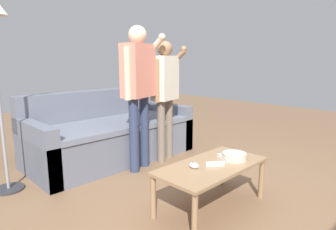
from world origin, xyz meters
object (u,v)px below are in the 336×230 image
couch (111,135)px  game_remote_wand_far (215,164)px  game_remote_nunchuk (194,165)px  snack_bowl (234,156)px  player_center (139,81)px  coffee_table (212,170)px  game_remote_wand_near (223,158)px  player_right (165,87)px

couch → game_remote_wand_far: size_ratio=13.64×
couch → game_remote_nunchuk: couch is taller
snack_bowl → game_remote_nunchuk: bearing=164.8°
player_center → game_remote_wand_far: 1.32m
coffee_table → game_remote_wand_far: size_ratio=6.69×
coffee_table → couch: bearing=85.9°
game_remote_wand_near → game_remote_wand_far: size_ratio=1.09×
coffee_table → game_remote_wand_far: 0.07m
coffee_table → game_remote_wand_near: 0.19m
snack_bowl → game_remote_wand_far: size_ratio=1.42×
game_remote_nunchuk → game_remote_wand_near: (0.35, -0.04, -0.01)m
game_remote_nunchuk → player_center: size_ratio=0.05×
player_right → snack_bowl: bearing=-105.1°
player_center → game_remote_wand_far: size_ratio=10.77×
couch → game_remote_wand_far: couch is taller
coffee_table → player_right: (0.57, 1.15, 0.59)m
game_remote_wand_far → coffee_table: bearing=90.8°
player_center → game_remote_nunchuk: bearing=-106.1°
game_remote_nunchuk → game_remote_wand_far: size_ratio=0.59×
couch → game_remote_nunchuk: (-0.29, -1.65, 0.11)m
game_remote_nunchuk → coffee_table: bearing=-16.4°
game_remote_wand_near → game_remote_nunchuk: bearing=172.8°
couch → coffee_table: bearing=-94.1°
snack_bowl → player_center: bearing=94.8°
player_right → game_remote_wand_near: (-0.39, -1.14, -0.52)m
snack_bowl → game_remote_wand_far: (-0.24, 0.03, -0.01)m
game_remote_wand_near → coffee_table: bearing=-177.9°
snack_bowl → game_remote_nunchuk: 0.43m
game_remote_wand_far → game_remote_nunchuk: bearing=154.0°
game_remote_wand_near → game_remote_wand_far: bearing=-167.3°
couch → game_remote_wand_far: (-0.12, -1.73, 0.10)m
snack_bowl → player_center: size_ratio=0.13×
player_right → game_remote_wand_far: player_right is taller
player_center → game_remote_wand_near: (0.03, -1.12, -0.61)m
snack_bowl → player_right: player_right is taller
couch → snack_bowl: couch is taller
coffee_table → player_right: 1.41m
coffee_table → game_remote_nunchuk: game_remote_nunchuk is taller
player_right → player_center: bearing=-177.6°
player_right → player_center: player_center is taller
couch → player_center: player_center is taller
game_remote_wand_near → snack_bowl: bearing=-45.9°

